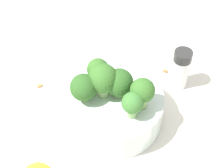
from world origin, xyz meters
name	(u,v)px	position (x,y,z in m)	size (l,w,h in m)	color
ground_plane	(112,118)	(0.00, 0.00, 0.00)	(3.00, 3.00, 0.00)	silver
bowl	(112,108)	(0.00, 0.00, 0.03)	(0.16, 0.16, 0.05)	silver
broccoli_floret_0	(119,83)	(-0.01, -0.01, 0.08)	(0.04, 0.04, 0.05)	#7A9E5B
broccoli_floret_1	(141,94)	(-0.05, 0.00, 0.09)	(0.04, 0.04, 0.05)	#84AD66
broccoli_floret_2	(98,70)	(0.03, -0.01, 0.09)	(0.03, 0.03, 0.05)	#8EB770
broccoli_floret_3	(102,81)	(0.01, 0.00, 0.09)	(0.05, 0.05, 0.06)	#8EB770
broccoli_floret_4	(133,104)	(-0.04, 0.02, 0.08)	(0.03, 0.03, 0.04)	#8EB770
broccoli_floret_5	(84,88)	(0.04, 0.02, 0.08)	(0.04, 0.04, 0.05)	#8EB770
pepper_shaker	(181,69)	(-0.08, -0.11, 0.04)	(0.03, 0.03, 0.08)	silver
almond_crumb_0	(161,99)	(-0.06, -0.07, 0.00)	(0.01, 0.01, 0.01)	#AD7F4C
almond_crumb_1	(165,70)	(-0.05, -0.14, 0.00)	(0.01, 0.01, 0.01)	olive
almond_crumb_2	(39,85)	(0.15, -0.02, 0.00)	(0.01, 0.01, 0.01)	#AD7F4C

